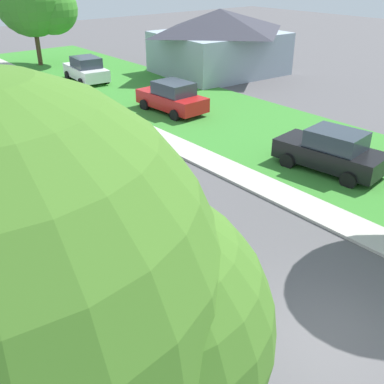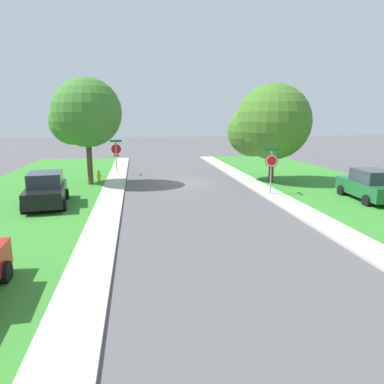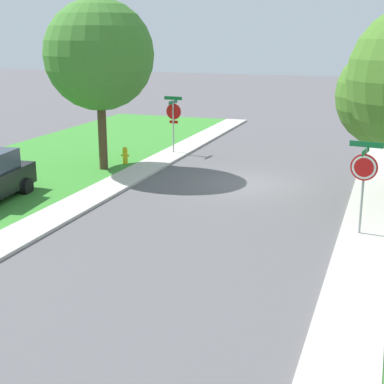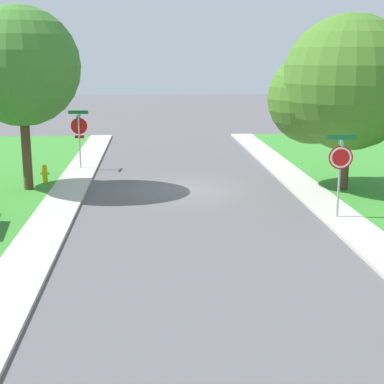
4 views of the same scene
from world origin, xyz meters
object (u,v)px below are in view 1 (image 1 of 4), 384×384
car_red_behind_trees (172,97)px  tree_sidewalk_far (43,301)px  car_black_kerbside_mid (331,151)px  car_white_across_road (86,70)px  tree_sidewalk_near (36,2)px  house_right_setback (219,41)px  stop_sign_far_corner (35,254)px

car_red_behind_trees → tree_sidewalk_far: bearing=-131.2°
car_black_kerbside_mid → car_white_across_road: bearing=91.3°
car_white_across_road → tree_sidewalk_near: (0.04, 7.26, 3.97)m
tree_sidewalk_near → tree_sidewalk_far: 34.82m
tree_sidewalk_far → house_right_setback: tree_sidewalk_far is taller
car_black_kerbside_mid → car_red_behind_trees: size_ratio=1.02×
stop_sign_far_corner → house_right_setback: 27.06m
car_white_across_road → house_right_setback: house_right_setback is taller
car_red_behind_trees → house_right_setback: size_ratio=0.46×
car_red_behind_trees → tree_sidewalk_far: (-13.50, -15.42, 3.17)m
tree_sidewalk_near → house_right_setback: 14.47m
stop_sign_far_corner → car_black_kerbside_mid: bearing=4.0°
stop_sign_far_corner → car_white_across_road: bearing=60.1°
stop_sign_far_corner → house_right_setback: (21.03, 17.02, 0.49)m
car_white_across_road → house_right_setback: 9.96m
car_red_behind_trees → stop_sign_far_corner: bearing=-137.5°
car_black_kerbside_mid → house_right_setback: house_right_setback is taller
tree_sidewalk_far → car_white_across_road: bearing=62.2°
car_white_across_road → tree_sidewalk_far: bearing=-117.8°
car_white_across_road → tree_sidewalk_near: size_ratio=0.57×
car_white_across_road → car_red_behind_trees: 9.53m
tree_sidewalk_near → stop_sign_far_corner: bearing=-113.1°
car_red_behind_trees → house_right_setback: bearing=33.4°
tree_sidewalk_far → car_black_kerbside_mid: bearing=20.3°
tree_sidewalk_far → car_red_behind_trees: bearing=48.8°
tree_sidewalk_near → tree_sidewalk_far: (-13.21, -32.20, -0.80)m
stop_sign_far_corner → tree_sidewalk_near: (11.96, 28.03, 2.96)m
car_white_across_road → car_red_behind_trees: bearing=-88.0°
car_black_kerbside_mid → car_white_across_road: (-0.44, 19.90, 0.00)m
stop_sign_far_corner → car_black_kerbside_mid: (12.36, 0.86, -1.01)m
car_black_kerbside_mid → car_white_across_road: size_ratio=1.01×
car_red_behind_trees → tree_sidewalk_near: size_ratio=0.56×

